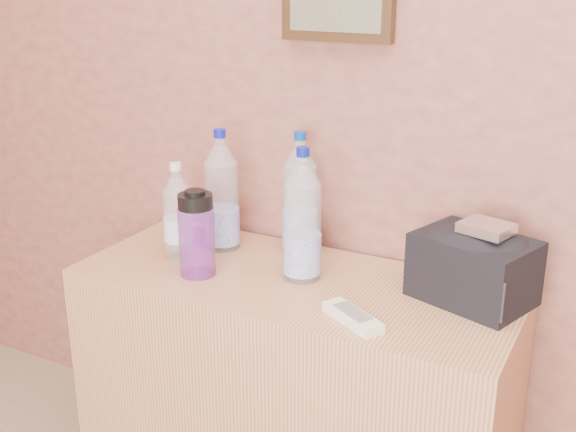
# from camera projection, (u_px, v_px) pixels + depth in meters

# --- Properties ---
(dresser) EXTENTS (1.13, 0.47, 0.70)m
(dresser) POSITION_uv_depth(u_px,v_px,m) (294.00, 398.00, 1.95)
(dresser) COLOR #A98057
(dresser) RESTS_ON ground
(pet_large_b) EXTENTS (0.09, 0.09, 0.34)m
(pet_large_b) POSITION_uv_depth(u_px,v_px,m) (222.00, 197.00, 1.99)
(pet_large_b) COLOR silver
(pet_large_b) RESTS_ON dresser
(pet_large_c) EXTENTS (0.09, 0.09, 0.34)m
(pet_large_c) POSITION_uv_depth(u_px,v_px,m) (300.00, 200.00, 1.97)
(pet_large_c) COLOR silver
(pet_large_c) RESTS_ON dresser
(pet_large_d) EXTENTS (0.09, 0.09, 0.34)m
(pet_large_d) POSITION_uv_depth(u_px,v_px,m) (302.00, 222.00, 1.79)
(pet_large_d) COLOR white
(pet_large_d) RESTS_ON dresser
(pet_small) EXTENTS (0.08, 0.08, 0.27)m
(pet_small) POSITION_uv_depth(u_px,v_px,m) (178.00, 217.00, 1.93)
(pet_small) COLOR white
(pet_small) RESTS_ON dresser
(nalgene_bottle) EXTENTS (0.09, 0.09, 0.23)m
(nalgene_bottle) POSITION_uv_depth(u_px,v_px,m) (197.00, 234.00, 1.83)
(nalgene_bottle) COLOR purple
(nalgene_bottle) RESTS_ON dresser
(sunglasses) EXTENTS (0.15, 0.06, 0.04)m
(sunglasses) POSITION_uv_depth(u_px,v_px,m) (192.00, 235.00, 2.08)
(sunglasses) COLOR black
(sunglasses) RESTS_ON dresser
(ac_remote) EXTENTS (0.17, 0.13, 0.02)m
(ac_remote) POSITION_uv_depth(u_px,v_px,m) (352.00, 317.00, 1.61)
(ac_remote) COLOR silver
(ac_remote) RESTS_ON dresser
(toiletry_bag) EXTENTS (0.31, 0.26, 0.18)m
(toiletry_bag) POSITION_uv_depth(u_px,v_px,m) (474.00, 265.00, 1.69)
(toiletry_bag) COLOR black
(toiletry_bag) RESTS_ON dresser
(foil_packet) EXTENTS (0.13, 0.12, 0.02)m
(foil_packet) POSITION_uv_depth(u_px,v_px,m) (487.00, 228.00, 1.64)
(foil_packet) COLOR silver
(foil_packet) RESTS_ON toiletry_bag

